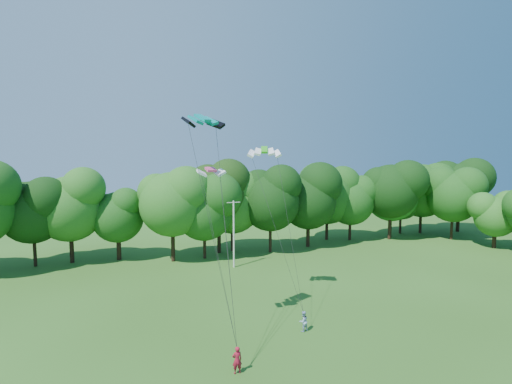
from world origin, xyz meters
name	(u,v)px	position (x,y,z in m)	size (l,w,h in m)	color
utility_pole	(234,233)	(4.73, 29.02, 4.07)	(1.58, 0.20, 7.89)	silver
kite_flyer_left	(237,360)	(-2.22, 7.51, 0.85)	(0.62, 0.41, 1.70)	#A5152C
kite_flyer_right	(303,321)	(4.29, 11.13, 0.78)	(0.76, 0.59, 1.55)	#A4BEE4
kite_teal	(202,118)	(-2.92, 12.58, 15.82)	(3.17, 2.32, 0.64)	#048B86
kite_green	(264,150)	(3.68, 17.36, 13.68)	(3.02, 2.18, 0.65)	green
kite_pink	(211,169)	(-2.32, 12.78, 12.28)	(2.00, 0.99, 0.34)	#E43F7B
tree_back_center	(219,192)	(5.05, 36.29, 8.26)	(9.10, 9.10, 13.23)	#342714
tree_back_east	(392,187)	(33.08, 35.68, 7.97)	(8.77, 8.77, 12.76)	#361F15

